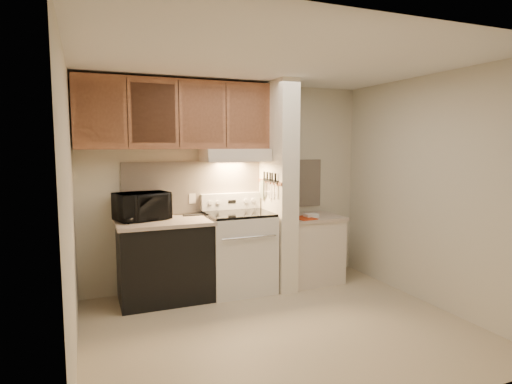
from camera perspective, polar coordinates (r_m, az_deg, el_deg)
floor at (r=4.31m, az=3.18°, el=-17.59°), size 3.60×3.60×0.00m
ceiling at (r=4.02m, az=3.40°, el=17.10°), size 3.60×3.60×0.00m
wall_back at (r=5.36m, az=-3.58°, el=0.98°), size 3.60×2.50×0.02m
wall_left at (r=3.60m, az=-23.60°, el=-2.16°), size 0.02×3.00×2.50m
wall_right at (r=5.01m, az=22.23°, el=0.15°), size 0.02×3.00×2.50m
backsplash at (r=5.35m, az=-3.54°, el=0.80°), size 2.60×0.02×0.63m
range_body at (r=5.18m, az=-2.30°, el=-8.10°), size 0.76×0.65×0.92m
oven_window at (r=4.88m, az=-1.03°, el=-8.51°), size 0.50×0.01×0.30m
oven_handle at (r=4.79m, az=-0.87°, el=-6.07°), size 0.65×0.02×0.02m
cooktop at (r=5.08m, az=-2.32°, el=-2.90°), size 0.74×0.64×0.03m
range_backguard at (r=5.33m, az=-3.36°, el=-1.22°), size 0.76×0.08×0.20m
range_display at (r=5.29m, az=-3.22°, el=-1.28°), size 0.10×0.01×0.04m
range_knob_left_outer at (r=5.20m, az=-6.13°, el=-1.43°), size 0.05×0.02×0.05m
range_knob_left_inner at (r=5.23m, az=-5.07°, el=-1.38°), size 0.05×0.02×0.05m
range_knob_right_inner at (r=5.35m, az=-1.38°, el=-1.19°), size 0.05×0.02×0.05m
range_knob_right_outer at (r=5.38m, az=-0.38°, el=-1.14°), size 0.05×0.02×0.05m
dishwasher_front at (r=4.97m, az=-12.05°, el=-9.13°), size 1.00×0.63×0.87m
left_countertop at (r=4.87m, az=-12.17°, el=-3.96°), size 1.04×0.67×0.04m
spoon_rest at (r=5.14m, az=-8.45°, el=-3.05°), size 0.23×0.09×0.02m
teal_jar at (r=5.03m, az=-16.55°, el=-2.95°), size 0.12×0.12×0.10m
outlet at (r=5.22m, az=-8.48°, el=-0.88°), size 0.08×0.01×0.12m
microwave at (r=4.94m, az=-14.99°, el=-1.84°), size 0.64×0.52×0.31m
partition_pillar at (r=5.23m, az=2.95°, el=0.84°), size 0.22×0.70×2.50m
pillar_trim at (r=5.17m, az=1.79°, el=1.35°), size 0.01×0.70×0.04m
knife_strip at (r=5.12m, az=1.96°, el=1.52°), size 0.02×0.42×0.04m
knife_blade_a at (r=4.97m, az=2.64°, el=0.21°), size 0.01×0.03×0.16m
knife_handle_a at (r=4.96m, az=2.61°, el=1.94°), size 0.02×0.02×0.10m
knife_blade_b at (r=5.06m, az=2.16°, el=0.21°), size 0.01×0.04×0.18m
knife_handle_b at (r=5.05m, az=2.17°, el=2.02°), size 0.02×0.02×0.10m
knife_blade_c at (r=5.14m, az=1.78°, el=0.19°), size 0.01×0.04×0.20m
knife_handle_c at (r=5.10m, az=1.90°, el=2.07°), size 0.02×0.02×0.10m
knife_blade_d at (r=5.19m, az=1.54°, el=0.47°), size 0.01×0.04×0.16m
knife_handle_d at (r=5.18m, az=1.54°, el=2.13°), size 0.02×0.02×0.10m
knife_blade_e at (r=5.27m, az=1.17°, el=0.45°), size 0.01×0.04×0.18m
knife_handle_e at (r=5.27m, az=1.10°, el=2.20°), size 0.02×0.02×0.10m
oven_mitt at (r=5.33m, az=0.89°, el=0.38°), size 0.03×0.09×0.22m
right_cab_base at (r=5.58m, az=7.23°, el=-7.67°), size 0.70×0.60×0.81m
right_countertop at (r=5.49m, az=7.29°, el=-3.36°), size 0.74×0.64×0.04m
red_folder at (r=5.27m, az=6.38°, el=-3.48°), size 0.26×0.33×0.01m
white_box at (r=5.37m, az=7.35°, el=-3.12°), size 0.18×0.13×0.04m
range_hood at (r=5.13m, az=-2.83°, el=4.94°), size 0.78×0.44×0.15m
hood_lip at (r=4.94m, az=-2.02°, el=4.36°), size 0.78×0.04×0.06m
upper_cabinets at (r=5.00m, az=-10.63°, el=10.07°), size 2.18×0.33×0.77m
cab_door_a at (r=4.75m, az=-20.11°, el=10.01°), size 0.46×0.01×0.63m
cab_gap_a at (r=4.76m, az=-16.78°, el=10.11°), size 0.01×0.01×0.73m
cab_door_b at (r=4.80m, az=-13.49°, el=10.18°), size 0.46×0.01×0.63m
cab_gap_b at (r=4.84m, az=-10.25°, el=10.21°), size 0.01×0.01×0.73m
cab_door_c at (r=4.91m, az=-7.09°, el=10.21°), size 0.46×0.01×0.63m
cab_gap_c at (r=4.99m, az=-4.01°, el=10.18°), size 0.01×0.01×0.73m
cab_door_d at (r=5.08m, az=-1.04°, el=10.12°), size 0.46×0.01×0.63m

